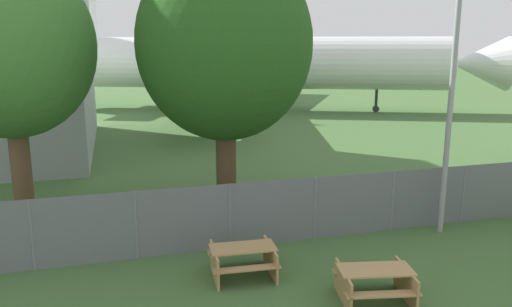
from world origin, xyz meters
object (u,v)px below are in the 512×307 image
object	(u,v)px
picnic_bench_open_grass	(375,281)
tree_near_hangar	(9,47)
tree_behind_benches	(225,45)
picnic_bench_near_cabin	(243,258)
airplane	(244,63)

from	to	relation	value
picnic_bench_open_grass	tree_near_hangar	bearing A→B (deg)	137.89
picnic_bench_open_grass	tree_behind_benches	world-z (taller)	tree_behind_benches
picnic_bench_near_cabin	picnic_bench_open_grass	bearing A→B (deg)	-38.60
tree_behind_benches	tree_near_hangar	bearing A→B (deg)	171.86
tree_near_hangar	picnic_bench_near_cabin	bearing A→B (deg)	-43.54
tree_behind_benches	picnic_bench_near_cabin	bearing A→B (deg)	-97.77
tree_near_hangar	tree_behind_benches	world-z (taller)	tree_behind_benches
picnic_bench_near_cabin	tree_behind_benches	bearing A→B (deg)	82.23
picnic_bench_near_cabin	airplane	bearing A→B (deg)	75.15
airplane	picnic_bench_near_cabin	world-z (taller)	airplane
picnic_bench_near_cabin	tree_behind_benches	xyz separation A→B (m)	(0.62, 4.53, 5.12)
picnic_bench_open_grass	tree_near_hangar	distance (m)	12.21
airplane	picnic_bench_near_cabin	xyz separation A→B (m)	(-8.27, -31.18, -3.57)
tree_behind_benches	airplane	bearing A→B (deg)	73.98
tree_near_hangar	tree_behind_benches	size ratio (longest dim) A/B	0.96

